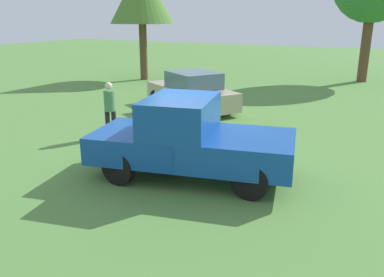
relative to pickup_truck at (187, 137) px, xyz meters
The scene contains 4 objects.
ground_plane 1.39m from the pickup_truck, 54.74° to the right, with size 80.00×80.00×0.00m, color #54843D.
pickup_truck is the anchor object (origin of this frame).
sedan_near 6.73m from the pickup_truck, 63.48° to the right, with size 4.51×3.72×1.46m.
person_bystander 3.84m from the pickup_truck, 25.74° to the right, with size 0.39×0.39×1.64m.
Camera 1 is at (-4.54, 8.25, 3.49)m, focal length 37.25 mm.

